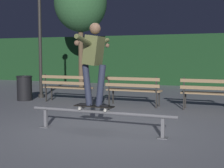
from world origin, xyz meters
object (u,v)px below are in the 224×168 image
at_px(park_bench_left_center, 133,88).
at_px(park_bench_right_center, 212,91).
at_px(tree_far_left, 81,3).
at_px(lamp_post_left, 40,25).
at_px(trash_can, 24,88).
at_px(skateboarder, 94,57).
at_px(park_bench_leftmost, 67,85).
at_px(skateboard, 94,106).
at_px(grind_rail, 100,115).

bearing_deg(park_bench_left_center, park_bench_right_center, 0.00).
height_order(tree_far_left, lamp_post_left, tree_far_left).
distance_m(park_bench_left_center, tree_far_left, 6.36).
bearing_deg(trash_can, lamp_post_left, 80.53).
relative_size(skateboarder, lamp_post_left, 0.40).
distance_m(park_bench_leftmost, trash_can, 1.52).
xyz_separation_m(skateboard, trash_can, (-3.83, 3.02, -0.07)).
relative_size(grind_rail, trash_can, 3.66).
xyz_separation_m(park_bench_leftmost, park_bench_left_center, (2.15, 0.00, 0.00)).
bearing_deg(park_bench_right_center, trash_can, -179.11).
distance_m(park_bench_left_center, lamp_post_left, 4.09).
bearing_deg(trash_can, park_bench_left_center, 1.41).
bearing_deg(park_bench_leftmost, trash_can, -176.59).
relative_size(skateboard, park_bench_left_center, 0.49).
bearing_deg(skateboard, tree_far_left, 118.20).
xyz_separation_m(grind_rail, skateboard, (-0.12, 0.00, 0.16)).
relative_size(park_bench_leftmost, trash_can, 2.00).
xyz_separation_m(grind_rail, skateboarder, (-0.12, -0.00, 1.10)).
bearing_deg(trash_can, skateboarder, -38.19).
bearing_deg(park_bench_leftmost, lamp_post_left, 154.16).
xyz_separation_m(park_bench_leftmost, park_bench_right_center, (4.30, 0.00, 0.00)).
bearing_deg(skateboard, grind_rail, -0.00).
xyz_separation_m(park_bench_leftmost, tree_far_left, (-1.53, 4.06, 3.22)).
bearing_deg(skateboarder, park_bench_leftmost, 126.78).
distance_m(park_bench_leftmost, lamp_post_left, 2.48).
distance_m(park_bench_leftmost, park_bench_left_center, 2.15).
bearing_deg(skateboarder, skateboard, 178.98).
bearing_deg(park_bench_leftmost, skateboarder, -53.22).
distance_m(skateboard, trash_can, 4.88).
relative_size(park_bench_right_center, lamp_post_left, 0.41).
xyz_separation_m(tree_far_left, lamp_post_left, (0.14, -3.39, -1.28)).
relative_size(skateboarder, trash_can, 1.95).
bearing_deg(park_bench_leftmost, tree_far_left, 110.58).
xyz_separation_m(lamp_post_left, trash_can, (-0.13, -0.76, -2.07)).
bearing_deg(grind_rail, park_bench_right_center, 59.16).
distance_m(skateboarder, trash_can, 4.98).
distance_m(grind_rail, trash_can, 4.98).
height_order(grind_rail, tree_far_left, tree_far_left).
bearing_deg(skateboarder, trash_can, 141.81).
distance_m(skateboarder, park_bench_leftmost, 3.98).
bearing_deg(trash_can, tree_far_left, 90.17).
xyz_separation_m(grind_rail, park_bench_right_center, (1.85, 3.11, 0.21)).
bearing_deg(park_bench_right_center, park_bench_left_center, 180.00).
bearing_deg(grind_rail, skateboarder, -179.98).
height_order(grind_rail, skateboarder, skateboarder).
distance_m(grind_rail, park_bench_left_center, 3.13).
bearing_deg(lamp_post_left, park_bench_leftmost, -25.84).
bearing_deg(tree_far_left, park_bench_right_center, -34.90).
height_order(park_bench_left_center, tree_far_left, tree_far_left).
xyz_separation_m(park_bench_leftmost, lamp_post_left, (-1.39, 0.67, 1.94)).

